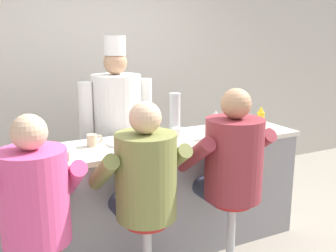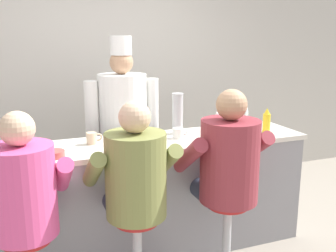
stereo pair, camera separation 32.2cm
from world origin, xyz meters
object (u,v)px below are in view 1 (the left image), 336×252
object	(u,v)px
coffee_mug_tan	(93,140)
diner_seated_maroon	(231,162)
water_pitcher_clear	(235,117)
diner_seated_olive	(144,180)
diner_seated_pink	(34,201)
breakfast_plate	(122,143)
napkin_dispenser_chrome	(134,142)
coffee_mug_white	(177,133)
ketchup_bottle_red	(215,125)
cup_stack_steel	(175,113)
mustard_bottle_yellow	(261,119)
cook_in_whites_near	(117,125)
hot_sauce_bottle_orange	(241,125)
cereal_bowl	(58,158)

from	to	relation	value
coffee_mug_tan	diner_seated_maroon	size ratio (longest dim) A/B	0.09
water_pitcher_clear	diner_seated_olive	bearing A→B (deg)	-152.07
water_pitcher_clear	diner_seated_pink	bearing A→B (deg)	-161.45
breakfast_plate	napkin_dispenser_chrome	bearing A→B (deg)	-86.77
coffee_mug_white	diner_seated_maroon	distance (m)	0.57
breakfast_plate	napkin_dispenser_chrome	xyz separation A→B (m)	(0.01, -0.21, 0.06)
ketchup_bottle_red	cup_stack_steel	xyz separation A→B (m)	(-0.22, 0.30, 0.07)
napkin_dispenser_chrome	water_pitcher_clear	bearing A→B (deg)	14.83
mustard_bottle_yellow	diner_seated_maroon	distance (m)	0.80
diner_seated_maroon	cook_in_whites_near	world-z (taller)	cook_in_whites_near
water_pitcher_clear	coffee_mug_white	bearing A→B (deg)	-170.16
coffee_mug_white	diner_seated_pink	distance (m)	1.37
water_pitcher_clear	cook_in_whites_near	size ratio (longest dim) A/B	0.10
hot_sauce_bottle_orange	water_pitcher_clear	size ratio (longest dim) A/B	0.65
cereal_bowl	diner_seated_maroon	size ratio (longest dim) A/B	0.10
diner_seated_maroon	diner_seated_pink	bearing A→B (deg)	-179.88
napkin_dispenser_chrome	diner_seated_maroon	world-z (taller)	diner_seated_maroon
ketchup_bottle_red	coffee_mug_tan	world-z (taller)	ketchup_bottle_red
napkin_dispenser_chrome	diner_seated_pink	distance (m)	0.87
diner_seated_pink	diner_seated_maroon	bearing A→B (deg)	0.12
water_pitcher_clear	breakfast_plate	size ratio (longest dim) A/B	0.78
cereal_bowl	coffee_mug_tan	distance (m)	0.41
coffee_mug_tan	cook_in_whites_near	distance (m)	0.65
mustard_bottle_yellow	coffee_mug_white	xyz separation A→B (m)	(-0.82, 0.09, -0.06)
mustard_bottle_yellow	cereal_bowl	bearing A→B (deg)	-177.46
mustard_bottle_yellow	hot_sauce_bottle_orange	bearing A→B (deg)	175.45
cereal_bowl	coffee_mug_white	size ratio (longest dim) A/B	1.15
cereal_bowl	coffee_mug_white	world-z (taller)	coffee_mug_white
coffee_mug_white	diner_seated_maroon	xyz separation A→B (m)	(0.17, -0.53, -0.13)
cereal_bowl	napkin_dispenser_chrome	xyz separation A→B (m)	(0.56, -0.02, 0.05)
cereal_bowl	diner_seated_pink	xyz separation A→B (m)	(-0.23, -0.36, -0.13)
hot_sauce_bottle_orange	water_pitcher_clear	xyz separation A→B (m)	(0.07, 0.19, 0.04)
breakfast_plate	cup_stack_steel	world-z (taller)	cup_stack_steel
ketchup_bottle_red	diner_seated_olive	distance (m)	0.93
ketchup_bottle_red	coffee_mug_white	xyz separation A→B (m)	(-0.28, 0.15, -0.07)
ketchup_bottle_red	diner_seated_olive	bearing A→B (deg)	-155.18
breakfast_plate	cereal_bowl	size ratio (longest dim) A/B	1.61
hot_sauce_bottle_orange	cook_in_whites_near	bearing A→B (deg)	144.08
cereal_bowl	diner_seated_olive	distance (m)	0.62
napkin_dispenser_chrome	cup_stack_steel	bearing A→B (deg)	32.72
mustard_bottle_yellow	cook_in_whites_near	bearing A→B (deg)	148.65
diner_seated_olive	cup_stack_steel	bearing A→B (deg)	48.80
coffee_mug_white	diner_seated_maroon	bearing A→B (deg)	-72.03
breakfast_plate	diner_seated_olive	xyz separation A→B (m)	(-0.06, -0.56, -0.11)
cereal_bowl	cook_in_whites_near	distance (m)	1.05
hot_sauce_bottle_orange	cereal_bowl	xyz separation A→B (m)	(-1.64, -0.10, -0.04)
breakfast_plate	coffee_mug_white	distance (m)	0.49
cereal_bowl	diner_seated_maroon	xyz separation A→B (m)	(1.20, -0.36, -0.11)
napkin_dispenser_chrome	diner_seated_maroon	bearing A→B (deg)	-27.91
cereal_bowl	cook_in_whites_near	world-z (taller)	cook_in_whites_near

